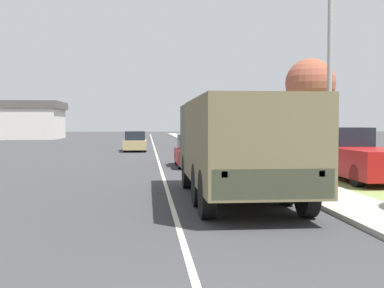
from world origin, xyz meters
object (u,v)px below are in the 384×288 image
object	(u,v)px
car_second_ahead	(135,142)
lamp_post	(323,47)
pickup_truck	(354,155)
car_nearest_ahead	(195,152)
military_truck	(237,142)

from	to	relation	value
car_second_ahead	lamp_post	world-z (taller)	lamp_post
pickup_truck	lamp_post	xyz separation A→B (m)	(-2.61, -3.64, 3.44)
pickup_truck	lamp_post	world-z (taller)	lamp_post
car_second_ahead	car_nearest_ahead	bearing A→B (deg)	-76.87
military_truck	pickup_truck	xyz separation A→B (m)	(5.34, 4.54, -0.69)
car_nearest_ahead	lamp_post	distance (m)	10.80
military_truck	pickup_truck	bearing A→B (deg)	40.43
car_second_ahead	lamp_post	bearing A→B (deg)	-75.61
car_second_ahead	pickup_truck	size ratio (longest dim) A/B	0.81
military_truck	pickup_truck	world-z (taller)	military_truck
car_nearest_ahead	pickup_truck	bearing A→B (deg)	-48.36
pickup_truck	car_nearest_ahead	bearing A→B (deg)	131.64
military_truck	car_nearest_ahead	world-z (taller)	military_truck
car_nearest_ahead	lamp_post	bearing A→B (deg)	-73.84
military_truck	lamp_post	size ratio (longest dim) A/B	1.09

